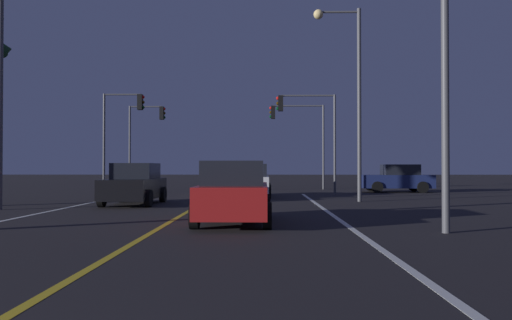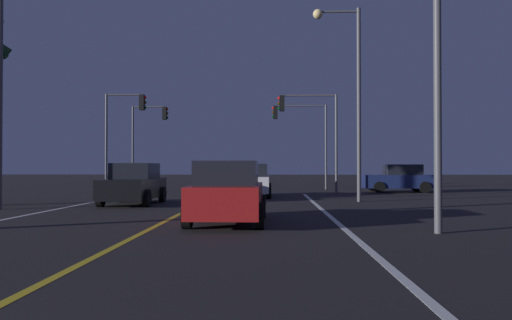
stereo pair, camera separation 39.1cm
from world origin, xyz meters
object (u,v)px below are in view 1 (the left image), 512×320
(traffic_light_near_right, at_px, (307,120))
(street_lamp_right_near, at_px, (418,17))
(street_lamp_right_far, at_px, (349,80))
(car_ahead_far, at_px, (251,181))
(traffic_light_far_right, at_px, (298,127))
(car_crossing_side, at_px, (397,179))
(traffic_light_near_left, at_px, (122,120))
(street_lamp_left_mid, at_px, (13,58))
(car_oncoming, at_px, (135,184))
(traffic_light_far_left, at_px, (146,128))
(car_lead_same_lane, at_px, (234,193))

(traffic_light_near_right, relative_size, street_lamp_right_near, 0.73)
(street_lamp_right_far, bearing_deg, car_ahead_far, -37.42)
(traffic_light_far_right, relative_size, street_lamp_right_near, 0.74)
(car_crossing_side, height_order, traffic_light_near_right, traffic_light_near_right)
(traffic_light_near_right, relative_size, traffic_light_near_left, 0.98)
(traffic_light_near_right, relative_size, street_lamp_left_mid, 0.66)
(car_crossing_side, height_order, street_lamp_left_mid, street_lamp_left_mid)
(street_lamp_right_far, bearing_deg, car_oncoming, 11.19)
(traffic_light_far_left, height_order, street_lamp_right_far, street_lamp_right_far)
(car_crossing_side, relative_size, traffic_light_near_left, 0.74)
(traffic_light_near_left, bearing_deg, car_crossing_side, 6.53)
(traffic_light_near_left, xyz_separation_m, traffic_light_far_right, (10.61, 5.50, 0.08))
(street_lamp_left_mid, bearing_deg, traffic_light_near_left, 86.00)
(traffic_light_far_right, bearing_deg, street_lamp_right_near, 93.26)
(traffic_light_near_right, height_order, street_lamp_right_near, street_lamp_right_near)
(traffic_light_far_left, height_order, street_lamp_right_near, street_lamp_right_near)
(car_lead_same_lane, distance_m, traffic_light_near_left, 17.20)
(car_oncoming, relative_size, car_crossing_side, 1.00)
(car_crossing_side, bearing_deg, street_lamp_left_mid, 36.85)
(car_crossing_side, distance_m, traffic_light_near_right, 6.90)
(car_lead_same_lane, relative_size, traffic_light_far_right, 0.74)
(street_lamp_right_near, bearing_deg, street_lamp_right_far, -91.00)
(car_ahead_far, bearing_deg, street_lamp_left_mid, 133.21)
(car_ahead_far, xyz_separation_m, street_lamp_left_mid, (-8.38, -7.87, 4.66))
(car_ahead_far, bearing_deg, car_crossing_side, -60.33)
(traffic_light_near_left, height_order, traffic_light_far_left, traffic_light_near_left)
(street_lamp_right_near, bearing_deg, traffic_light_near_left, -55.05)
(traffic_light_near_left, distance_m, street_lamp_left_mid, 11.12)
(car_ahead_far, height_order, street_lamp_left_mid, street_lamp_left_mid)
(traffic_light_near_right, xyz_separation_m, street_lamp_right_near, (1.12, -17.02, 0.80))
(traffic_light_near_right, bearing_deg, car_crossing_side, -161.65)
(car_lead_same_lane, height_order, traffic_light_near_left, traffic_light_near_left)
(car_oncoming, distance_m, street_lamp_right_near, 13.14)
(street_lamp_right_near, distance_m, street_lamp_left_mid, 14.02)
(traffic_light_far_right, xyz_separation_m, street_lamp_right_near, (1.28, -22.52, 0.73))
(street_lamp_left_mid, xyz_separation_m, street_lamp_right_far, (12.85, 4.45, -0.06))
(traffic_light_far_left, bearing_deg, street_lamp_right_far, -45.14)
(traffic_light_near_right, bearing_deg, car_lead_same_lane, 77.65)
(car_oncoming, height_order, traffic_light_far_right, traffic_light_far_right)
(car_oncoming, height_order, traffic_light_near_left, traffic_light_near_left)
(car_oncoming, xyz_separation_m, car_crossing_side, (13.50, 10.26, 0.00))
(car_crossing_side, bearing_deg, street_lamp_right_near, 76.46)
(street_lamp_left_mid, bearing_deg, car_crossing_side, 36.85)
(car_oncoming, relative_size, street_lamp_right_far, 0.50)
(street_lamp_right_far, bearing_deg, street_lamp_left_mid, 19.11)
(traffic_light_far_left, relative_size, street_lamp_right_near, 0.73)
(traffic_light_far_right, height_order, traffic_light_far_left, traffic_light_far_right)
(car_lead_same_lane, xyz_separation_m, traffic_light_far_left, (-7.40, 20.61, 3.42))
(car_lead_same_lane, relative_size, traffic_light_far_left, 0.74)
(car_crossing_side, height_order, car_ahead_far, same)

